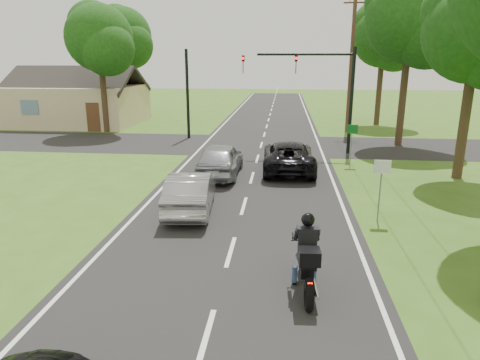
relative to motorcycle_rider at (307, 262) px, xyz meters
name	(u,v)px	position (x,y,z in m)	size (l,w,h in m)	color
ground	(231,252)	(-2.04, 2.01, -0.78)	(140.00, 140.00, 0.00)	#3C5A19
road	(255,167)	(-2.04, 12.01, -0.78)	(8.00, 100.00, 0.01)	black
cross_road	(261,145)	(-2.04, 18.01, -0.78)	(60.00, 7.00, 0.01)	black
motorcycle_rider	(307,262)	(0.00, 0.00, 0.00)	(0.65, 2.31, 1.99)	black
dark_suv	(288,156)	(-0.35, 11.57, -0.04)	(2.42, 5.26, 1.46)	black
silver_sedan	(191,191)	(-3.90, 5.36, -0.06)	(1.51, 4.32, 1.42)	#A0A0A5
silver_suv	(220,159)	(-3.56, 10.31, 0.01)	(1.84, 4.58, 1.56)	#A1A4A8
traffic_signal	(319,81)	(1.30, 16.01, 3.36)	(6.38, 0.44, 6.00)	black
signal_pole_far	(188,95)	(-7.24, 20.01, 2.22)	(0.20, 0.20, 6.00)	black
utility_pole_far	(351,63)	(4.16, 24.01, 4.30)	(1.60, 0.28, 10.00)	brown
sign_white	(381,176)	(2.66, 4.99, 0.82)	(0.55, 0.07, 2.12)	slate
sign_green	(352,135)	(2.86, 12.99, 0.82)	(0.55, 0.07, 2.12)	slate
tree_row_d	(417,23)	(7.07, 18.77, 6.65)	(5.76, 5.58, 10.45)	#332316
tree_row_e	(388,40)	(7.44, 27.79, 6.05)	(5.28, 5.12, 9.61)	#332316
tree_left_near	(102,42)	(-13.77, 21.80, 5.75)	(5.12, 4.96, 9.22)	#332316
tree_left_far	(125,39)	(-15.73, 31.77, 6.35)	(5.76, 5.58, 10.14)	#332316
house	(79,103)	(-18.04, 26.01, 0.99)	(10.20, 8.00, 4.84)	tan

